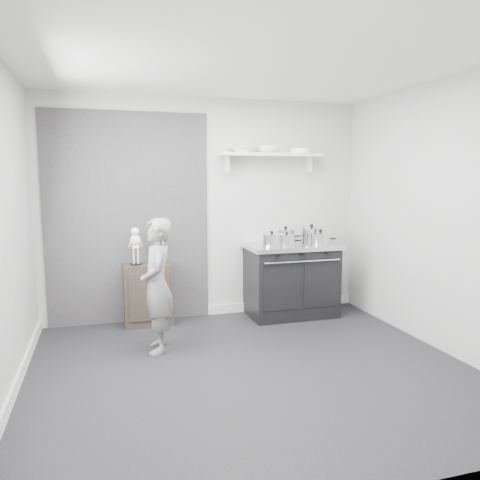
{
  "coord_description": "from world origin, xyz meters",
  "views": [
    {
      "loc": [
        -1.26,
        -3.88,
        1.76
      ],
      "look_at": [
        0.18,
        0.95,
        1.07
      ],
      "focal_mm": 35.0,
      "sensor_mm": 36.0,
      "label": 1
    }
  ],
  "objects": [
    {
      "name": "ground",
      "position": [
        0.0,
        0.0,
        0.0
      ],
      "size": [
        4.0,
        4.0,
        0.0
      ],
      "primitive_type": "plane",
      "color": "black",
      "rests_on": "ground"
    },
    {
      "name": "room_shell",
      "position": [
        -0.09,
        0.15,
        1.64
      ],
      "size": [
        4.02,
        3.62,
        2.71
      ],
      "color": "#ACACA9",
      "rests_on": "ground"
    },
    {
      "name": "wall_shelf",
      "position": [
        0.8,
        1.68,
        2.01
      ],
      "size": [
        1.3,
        0.26,
        0.24
      ],
      "color": "silver",
      "rests_on": "room_shell"
    },
    {
      "name": "stove",
      "position": [
        1.01,
        1.48,
        0.46
      ],
      "size": [
        1.14,
        0.71,
        0.91
      ],
      "color": "black",
      "rests_on": "ground"
    },
    {
      "name": "side_cabinet",
      "position": [
        -0.76,
        1.61,
        0.36
      ],
      "size": [
        0.56,
        0.33,
        0.73
      ],
      "primitive_type": "cube",
      "color": "black",
      "rests_on": "ground"
    },
    {
      "name": "child",
      "position": [
        -0.75,
        0.72,
        0.67
      ],
      "size": [
        0.36,
        0.52,
        1.35
      ],
      "primitive_type": "imported",
      "rotation": [
        0.0,
        0.0,
        -1.65
      ],
      "color": "slate",
      "rests_on": "ground"
    },
    {
      "name": "pot_front_left",
      "position": [
        0.7,
        1.35,
        0.99
      ],
      "size": [
        0.32,
        0.24,
        0.19
      ],
      "color": "silver",
      "rests_on": "stove"
    },
    {
      "name": "pot_back_left",
      "position": [
        0.98,
        1.6,
        1.0
      ],
      "size": [
        0.32,
        0.23,
        0.21
      ],
      "color": "silver",
      "rests_on": "stove"
    },
    {
      "name": "pot_back_right",
      "position": [
        1.32,
        1.56,
        1.01
      ],
      "size": [
        0.36,
        0.27,
        0.23
      ],
      "color": "silver",
      "rests_on": "stove"
    },
    {
      "name": "pot_front_right",
      "position": [
        1.33,
        1.33,
        0.99
      ],
      "size": [
        0.34,
        0.25,
        0.19
      ],
      "color": "silver",
      "rests_on": "stove"
    },
    {
      "name": "pot_front_center",
      "position": [
        0.88,
        1.33,
        0.99
      ],
      "size": [
        0.28,
        0.2,
        0.18
      ],
      "color": "silver",
      "rests_on": "stove"
    },
    {
      "name": "skeleton_full",
      "position": [
        -0.89,
        1.61,
        0.98
      ],
      "size": [
        0.14,
        0.09,
        0.51
      ],
      "primitive_type": null,
      "color": "silver",
      "rests_on": "side_cabinet"
    },
    {
      "name": "skeleton_torso",
      "position": [
        -0.61,
        1.61,
        0.93
      ],
      "size": [
        0.11,
        0.07,
        0.4
      ],
      "primitive_type": null,
      "color": "silver",
      "rests_on": "side_cabinet"
    },
    {
      "name": "bowl_large",
      "position": [
        0.42,
        1.67,
        2.08
      ],
      "size": [
        0.29,
        0.29,
        0.07
      ],
      "primitive_type": "imported",
      "color": "white",
      "rests_on": "wall_shelf"
    },
    {
      "name": "bowl_small",
      "position": [
        0.75,
        1.67,
        2.08
      ],
      "size": [
        0.26,
        0.26,
        0.08
      ],
      "primitive_type": "imported",
      "color": "white",
      "rests_on": "wall_shelf"
    },
    {
      "name": "plate_stack",
      "position": [
        1.2,
        1.67,
        2.07
      ],
      "size": [
        0.27,
        0.27,
        0.06
      ],
      "primitive_type": "cylinder",
      "color": "white",
      "rests_on": "wall_shelf"
    }
  ]
}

